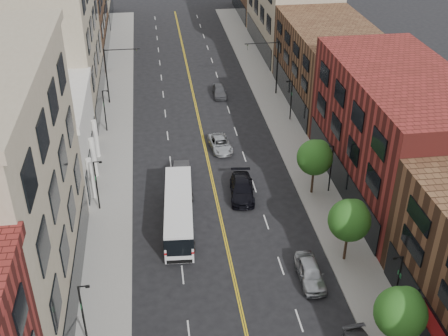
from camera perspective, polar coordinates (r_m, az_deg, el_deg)
name	(u,v)px	position (r m, az deg, el deg)	size (l,w,h in m)	color
sidewalk_left	(114,151)	(62.96, -11.07, 1.70)	(4.00, 110.00, 0.15)	gray
sidewalk_right	(292,139)	(64.63, 6.88, 2.90)	(4.00, 110.00, 0.15)	gray
bldg_l_white	(38,141)	(58.59, -18.41, 2.64)	(10.00, 14.00, 8.00)	silver
bldg_l_far_a	(51,38)	(72.23, -17.14, 12.53)	(10.00, 20.00, 18.00)	gray
bldg_l_far_b	(70,6)	(91.67, -15.42, 15.58)	(10.00, 20.00, 15.00)	brown
bldg_r_mid	(396,134)	(55.02, 17.10, 3.34)	(10.00, 22.00, 12.00)	maroon
bldg_r_far_a	(329,65)	(73.26, 10.64, 10.29)	(10.00, 20.00, 10.00)	brown
bldg_r_far_b	(291,5)	(91.87, 6.82, 16.14)	(10.00, 22.00, 14.00)	gray
tree_r_1	(402,311)	(38.52, 17.59, -13.70)	(3.40, 3.40, 5.59)	black
tree_r_2	(350,219)	(45.45, 12.70, -5.06)	(3.40, 3.40, 5.59)	black
tree_r_3	(316,156)	(53.36, 9.28, 1.19)	(3.40, 3.40, 5.59)	black
lamp_l_1	(83,311)	(39.57, -14.13, -13.93)	(0.81, 0.55, 5.05)	black
lamp_l_2	(97,183)	(52.14, -12.79, -1.47)	(0.81, 0.55, 5.05)	black
lamp_l_3	(105,109)	(66.20, -12.01, 5.93)	(0.81, 0.55, 5.05)	black
lamp_r_1	(397,281)	(42.41, 17.21, -10.87)	(0.81, 0.55, 5.05)	black
lamp_r_2	(331,166)	(54.32, 10.78, 0.20)	(0.81, 0.55, 5.05)	black
lamp_r_3	(291,98)	(67.94, 6.81, 7.08)	(0.81, 0.55, 5.05)	black
signal_mast_left	(112,69)	(72.87, -11.33, 9.81)	(4.49, 0.18, 7.20)	black
signal_mast_right	(272,61)	(74.35, 4.90, 10.74)	(4.49, 0.18, 7.20)	black
city_bus	(179,210)	(49.76, -4.62, -4.28)	(3.17, 11.12, 2.83)	silver
car_parked_far	(310,272)	(45.00, 8.75, -10.44)	(1.87, 4.64, 1.58)	#A8ABB0
car_lane_behind	(181,172)	(56.90, -4.34, -0.37)	(1.61, 4.60, 1.52)	#424246
car_lane_a	(242,189)	(54.01, 1.83, -2.12)	(2.24, 5.51, 1.60)	black
car_lane_b	(220,144)	(62.03, -0.39, 2.47)	(2.17, 4.70, 1.31)	#B2B6BA
car_lane_c	(219,91)	(75.14, -0.47, 7.85)	(1.69, 4.20, 1.43)	#4D4E52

